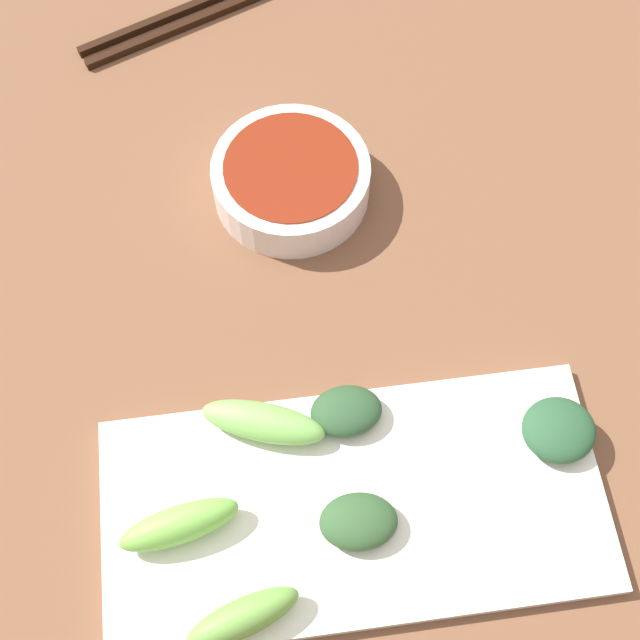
{
  "coord_description": "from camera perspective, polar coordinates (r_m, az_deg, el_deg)",
  "views": [
    {
      "loc": [
        0.3,
        -0.04,
        0.66
      ],
      "look_at": [
        -0.0,
        -0.0,
        0.05
      ],
      "focal_mm": 49.0,
      "sensor_mm": 36.0,
      "label": 1
    }
  ],
  "objects": [
    {
      "name": "broccoli_stalk_5",
      "position": [
        0.64,
        -9.18,
        -13.06
      ],
      "size": [
        0.04,
        0.09,
        0.03
      ],
      "primitive_type": "ellipsoid",
      "rotation": [
        0.0,
        0.0,
        0.2
      ],
      "color": "#74BC47",
      "rests_on": "serving_plate"
    },
    {
      "name": "serving_plate",
      "position": [
        0.65,
        2.23,
        -12.01
      ],
      "size": [
        0.17,
        0.37,
        0.01
      ],
      "primitive_type": "cube",
      "color": "silver",
      "rests_on": "tabletop"
    },
    {
      "name": "broccoli_leafy_1",
      "position": [
        0.68,
        15.34,
        -6.94
      ],
      "size": [
        0.05,
        0.06,
        0.02
      ],
      "primitive_type": "ellipsoid",
      "rotation": [
        0.0,
        0.0,
        -0.03
      ],
      "color": "#26502F",
      "rests_on": "serving_plate"
    },
    {
      "name": "broccoli_stalk_3",
      "position": [
        0.62,
        -5.04,
        -18.79
      ],
      "size": [
        0.05,
        0.08,
        0.03
      ],
      "primitive_type": "ellipsoid",
      "rotation": [
        0.0,
        0.0,
        0.29
      ],
      "color": "#6AA442",
      "rests_on": "serving_plate"
    },
    {
      "name": "broccoli_leafy_2",
      "position": [
        0.66,
        1.73,
        -5.97
      ],
      "size": [
        0.04,
        0.06,
        0.02
      ],
      "primitive_type": "ellipsoid",
      "rotation": [
        0.0,
        0.0,
        0.02
      ],
      "color": "#284A29",
      "rests_on": "serving_plate"
    },
    {
      "name": "chopsticks",
      "position": [
        0.92,
        -8.41,
        19.11
      ],
      "size": [
        0.11,
        0.22,
        0.01
      ],
      "rotation": [
        0.0,
        0.0,
        0.39
      ],
      "color": "black",
      "rests_on": "tabletop"
    },
    {
      "name": "broccoli_leafy_0",
      "position": [
        0.63,
        2.53,
        -13.02
      ],
      "size": [
        0.05,
        0.06,
        0.02
      ],
      "primitive_type": "ellipsoid",
      "rotation": [
        0.0,
        0.0,
        -0.06
      ],
      "color": "#2E502A",
      "rests_on": "serving_plate"
    },
    {
      "name": "sauce_bowl",
      "position": [
        0.76,
        -1.9,
        9.2
      ],
      "size": [
        0.14,
        0.14,
        0.04
      ],
      "color": "silver",
      "rests_on": "tabletop"
    },
    {
      "name": "broccoli_stalk_4",
      "position": [
        0.65,
        -3.72,
        -6.68
      ],
      "size": [
        0.06,
        0.1,
        0.03
      ],
      "primitive_type": "ellipsoid",
      "rotation": [
        0.0,
        0.0,
        -0.34
      ],
      "color": "#78BB54",
      "rests_on": "serving_plate"
    },
    {
      "name": "tabletop",
      "position": [
        0.71,
        0.1,
        -1.55
      ],
      "size": [
        2.1,
        2.1,
        0.02
      ],
      "primitive_type": "cube",
      "color": "brown",
      "rests_on": "ground"
    }
  ]
}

